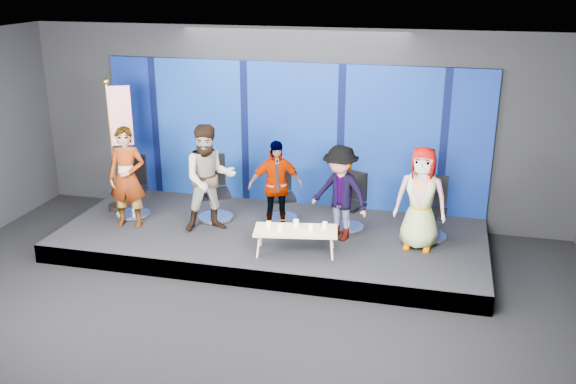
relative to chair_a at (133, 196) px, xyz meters
The scene contains 21 objects.
ground 3.73m from the chair_a, 45.54° to the right, with size 10.00×10.00×0.00m, color black.
room_walls 4.08m from the chair_a, 45.54° to the right, with size 10.02×8.02×3.51m.
riser 2.62m from the chair_a, ahead, with size 7.00×3.00×0.30m, color black.
backdrop 3.05m from the chair_a, 27.34° to the left, with size 7.00×0.08×2.60m, color #060F4D.
chair_a is the anchor object (origin of this frame).
panelist_a 0.72m from the chair_a, 69.54° to the right, with size 0.63×0.41×1.71m, color black.
chair_b 1.47m from the chair_a, ahead, with size 0.85×0.85×1.11m.
panelist_b 1.69m from the chair_a, 10.75° to the right, with size 0.87×0.68×1.80m, color black.
chair_c 2.64m from the chair_a, 10.11° to the left, with size 0.71×0.71×0.95m.
panelist_c 2.65m from the chair_a, ahead, with size 0.90×0.37×1.54m, color black.
chair_d 3.83m from the chair_a, ahead, with size 0.71×0.71×0.96m.
panelist_d 3.74m from the chair_a, ahead, with size 1.00×0.58×1.55m, color black.
chair_e 5.16m from the chair_a, ahead, with size 0.62×0.62×1.01m.
panelist_e 5.00m from the chair_a, ahead, with size 0.80×0.52×1.63m, color black.
coffee_table 3.28m from the chair_a, 15.50° to the right, with size 1.34×0.75×0.39m.
mug_a 2.88m from the chair_a, 18.08° to the right, with size 0.08×0.08×0.09m, color white.
mug_b 3.13m from the chair_a, 19.02° to the right, with size 0.09×0.09×0.10m, color white.
mug_c 3.22m from the chair_a, 13.30° to the right, with size 0.09×0.09×0.10m, color white.
mug_d 3.50m from the chair_a, 14.06° to the right, with size 0.08×0.08×0.10m, color white.
mug_e 3.65m from the chair_a, 11.20° to the right, with size 0.08×0.08×0.09m, color white.
flag_stand 0.98m from the chair_a, 147.67° to the left, with size 0.53×0.33×2.39m.
Camera 1 is at (2.67, -7.04, 4.46)m, focal length 40.00 mm.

